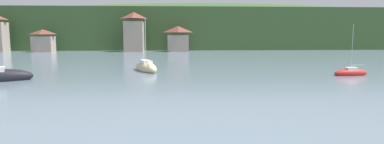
{
  "coord_description": "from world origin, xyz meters",
  "views": [
    {
      "loc": [
        -1.45,
        23.62,
        5.34
      ],
      "look_at": [
        0.0,
        48.41,
        2.35
      ],
      "focal_mm": 30.05,
      "sensor_mm": 36.0,
      "label": 1
    }
  ],
  "objects_px": {
    "shore_building_central": "(134,32)",
    "shore_building_eastcentral": "(178,39)",
    "sailboat_far_1": "(146,68)",
    "sailboat_far_4": "(351,73)",
    "shore_building_westcentral": "(43,41)"
  },
  "relations": [
    {
      "from": "shore_building_westcentral",
      "to": "shore_building_eastcentral",
      "type": "distance_m",
      "value": 39.16
    },
    {
      "from": "shore_building_eastcentral",
      "to": "sailboat_far_1",
      "type": "xyz_separation_m",
      "value": [
        -5.37,
        -50.55,
        -3.2
      ]
    },
    {
      "from": "shore_building_eastcentral",
      "to": "sailboat_far_4",
      "type": "bearing_deg",
      "value": -69.54
    },
    {
      "from": "sailboat_far_4",
      "to": "sailboat_far_1",
      "type": "bearing_deg",
      "value": -21.14
    },
    {
      "from": "shore_building_central",
      "to": "shore_building_eastcentral",
      "type": "relative_size",
      "value": 1.54
    },
    {
      "from": "shore_building_westcentral",
      "to": "shore_building_central",
      "type": "xyz_separation_m",
      "value": [
        26.1,
        0.83,
        2.45
      ]
    },
    {
      "from": "shore_building_westcentral",
      "to": "shore_building_central",
      "type": "relative_size",
      "value": 0.56
    },
    {
      "from": "sailboat_far_1",
      "to": "sailboat_far_4",
      "type": "height_order",
      "value": "sailboat_far_1"
    },
    {
      "from": "shore_building_central",
      "to": "shore_building_eastcentral",
      "type": "bearing_deg",
      "value": -0.99
    },
    {
      "from": "shore_building_westcentral",
      "to": "sailboat_far_4",
      "type": "height_order",
      "value": "shore_building_westcentral"
    },
    {
      "from": "sailboat_far_4",
      "to": "shore_building_eastcentral",
      "type": "bearing_deg",
      "value": -77.03
    },
    {
      "from": "shore_building_westcentral",
      "to": "sailboat_far_4",
      "type": "relative_size",
      "value": 0.95
    },
    {
      "from": "shore_building_westcentral",
      "to": "sailboat_far_1",
      "type": "relative_size",
      "value": 0.82
    },
    {
      "from": "shore_building_westcentral",
      "to": "shore_building_eastcentral",
      "type": "height_order",
      "value": "shore_building_eastcentral"
    },
    {
      "from": "sailboat_far_4",
      "to": "shore_building_central",
      "type": "bearing_deg",
      "value": -66.55
    }
  ]
}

